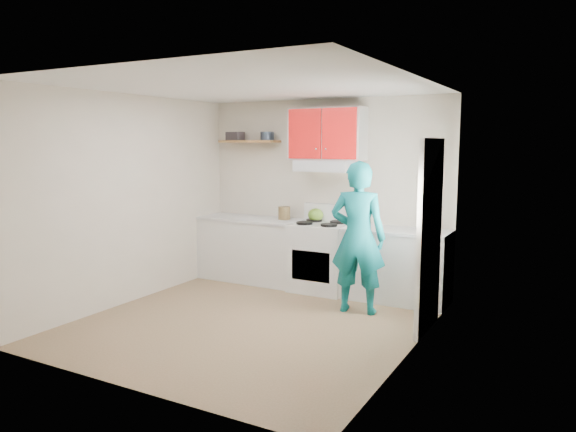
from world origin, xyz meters
The scene contains 21 objects.
floor centered at (0.00, 0.00, 0.00)m, with size 3.80×3.80×0.00m, color brown.
ceiling centered at (0.00, 0.00, 2.60)m, with size 3.60×3.80×0.04m, color white.
back_wall centered at (0.00, 1.90, 1.30)m, with size 3.60×0.04×2.60m, color beige.
front_wall centered at (0.00, -1.90, 1.30)m, with size 3.60×0.04×2.60m, color beige.
left_wall centered at (-1.80, 0.00, 1.30)m, with size 0.04×3.80×2.60m, color beige.
right_wall centered at (1.80, 0.00, 1.30)m, with size 0.04×3.80×2.60m, color beige.
door centered at (1.78, 0.70, 1.02)m, with size 0.05×0.85×2.05m, color white.
door_glass centered at (1.75, 0.70, 1.45)m, with size 0.01×0.55×0.95m, color white.
counter_left centered at (-1.04, 1.60, 0.45)m, with size 1.52×0.60×0.90m, color silver.
counter_right centered at (1.14, 1.60, 0.45)m, with size 1.32×0.60×0.90m, color silver.
stove centered at (0.10, 1.57, 0.46)m, with size 0.76×0.65×0.92m, color white.
range_hood centered at (0.10, 1.68, 1.70)m, with size 0.76×0.44×0.15m, color silver.
upper_cabinets centered at (0.10, 1.73, 2.12)m, with size 1.02×0.33×0.70m, color red.
shelf centered at (-1.15, 1.75, 2.02)m, with size 0.90×0.30×0.04m, color brown.
books centered at (-1.38, 1.72, 2.10)m, with size 0.23×0.17×0.12m, color #383235.
tin centered at (-0.84, 1.73, 2.10)m, with size 0.20×0.20×0.12m, color #333D4C.
kettle centered at (-0.06, 1.73, 1.01)m, with size 0.22×0.22×0.18m, color olive.
crock centered at (-0.53, 1.69, 1.00)m, with size 0.17×0.17×0.20m, color brown.
cutting_board centered at (0.99, 1.64, 0.91)m, with size 0.30×0.22×0.02m, color olive.
silicone_mat centered at (1.46, 1.53, 0.90)m, with size 0.29×0.25×0.01m, color red.
person centered at (0.88, 0.92, 0.90)m, with size 0.66×0.43×1.80m, color #0C696E.
Camera 1 is at (3.18, -4.98, 2.00)m, focal length 33.87 mm.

